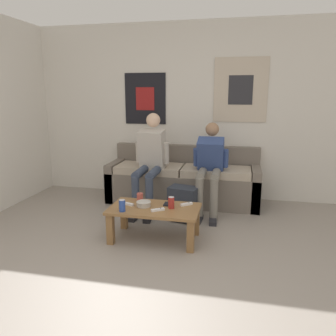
{
  "coord_description": "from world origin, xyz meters",
  "views": [
    {
      "loc": [
        0.81,
        -2.0,
        1.56
      ],
      "look_at": [
        0.01,
        1.68,
        0.69
      ],
      "focal_mm": 35.0,
      "sensor_mm": 36.0,
      "label": 1
    }
  ],
  "objects_px": {
    "drink_can_blue": "(122,206)",
    "ceramic_bowl": "(144,203)",
    "person_seated_adult": "(150,158)",
    "drink_can_red": "(171,203)",
    "coffee_table": "(155,214)",
    "game_controller_near_right": "(158,210)",
    "game_controller_near_left": "(186,204)",
    "person_seated_teen": "(210,164)",
    "game_controller_far_center": "(128,204)",
    "backpack": "(183,204)",
    "couch": "(183,182)",
    "pillar_candle": "(140,197)",
    "cell_phone": "(167,204)"
  },
  "relations": [
    {
      "from": "ceramic_bowl",
      "to": "game_controller_near_left",
      "type": "xyz_separation_m",
      "value": [
        0.45,
        0.13,
        -0.02
      ]
    },
    {
      "from": "backpack",
      "to": "couch",
      "type": "bearing_deg",
      "value": 99.63
    },
    {
      "from": "person_seated_teen",
      "to": "drink_can_red",
      "type": "relative_size",
      "value": 9.41
    },
    {
      "from": "person_seated_teen",
      "to": "pillar_candle",
      "type": "relative_size",
      "value": 12.17
    },
    {
      "from": "coffee_table",
      "to": "ceramic_bowl",
      "type": "distance_m",
      "value": 0.16
    },
    {
      "from": "ceramic_bowl",
      "to": "drink_can_red",
      "type": "relative_size",
      "value": 1.29
    },
    {
      "from": "couch",
      "to": "cell_phone",
      "type": "distance_m",
      "value": 1.21
    },
    {
      "from": "coffee_table",
      "to": "cell_phone",
      "type": "relative_size",
      "value": 6.89
    },
    {
      "from": "cell_phone",
      "to": "ceramic_bowl",
      "type": "bearing_deg",
      "value": -154.09
    },
    {
      "from": "drink_can_blue",
      "to": "game_controller_near_right",
      "type": "xyz_separation_m",
      "value": [
        0.36,
        0.09,
        -0.05
      ]
    },
    {
      "from": "drink_can_blue",
      "to": "pillar_candle",
      "type": "bearing_deg",
      "value": 78.63
    },
    {
      "from": "person_seated_adult",
      "to": "cell_phone",
      "type": "xyz_separation_m",
      "value": [
        0.42,
        -0.83,
        -0.33
      ]
    },
    {
      "from": "person_seated_teen",
      "to": "ceramic_bowl",
      "type": "bearing_deg",
      "value": -122.04
    },
    {
      "from": "game_controller_near_left",
      "to": "drink_can_blue",
      "type": "bearing_deg",
      "value": -152.37
    },
    {
      "from": "person_seated_adult",
      "to": "person_seated_teen",
      "type": "bearing_deg",
      "value": 2.76
    },
    {
      "from": "ceramic_bowl",
      "to": "coffee_table",
      "type": "bearing_deg",
      "value": -5.57
    },
    {
      "from": "couch",
      "to": "game_controller_far_center",
      "type": "height_order",
      "value": "couch"
    },
    {
      "from": "game_controller_near_right",
      "to": "coffee_table",
      "type": "bearing_deg",
      "value": 122.54
    },
    {
      "from": "person_seated_adult",
      "to": "game_controller_far_center",
      "type": "bearing_deg",
      "value": -89.98
    },
    {
      "from": "coffee_table",
      "to": "game_controller_far_center",
      "type": "distance_m",
      "value": 0.32
    },
    {
      "from": "person_seated_adult",
      "to": "drink_can_red",
      "type": "relative_size",
      "value": 10.37
    },
    {
      "from": "couch",
      "to": "person_seated_adult",
      "type": "height_order",
      "value": "person_seated_adult"
    },
    {
      "from": "drink_can_blue",
      "to": "game_controller_near_left",
      "type": "distance_m",
      "value": 0.7
    },
    {
      "from": "backpack",
      "to": "ceramic_bowl",
      "type": "distance_m",
      "value": 0.71
    },
    {
      "from": "game_controller_near_right",
      "to": "game_controller_far_center",
      "type": "distance_m",
      "value": 0.38
    },
    {
      "from": "pillar_candle",
      "to": "couch",
      "type": "bearing_deg",
      "value": 74.91
    },
    {
      "from": "person_seated_adult",
      "to": "pillar_candle",
      "type": "height_order",
      "value": "person_seated_adult"
    },
    {
      "from": "person_seated_teen",
      "to": "drink_can_blue",
      "type": "xyz_separation_m",
      "value": [
        -0.79,
        -1.17,
        -0.22
      ]
    },
    {
      "from": "couch",
      "to": "pillar_candle",
      "type": "bearing_deg",
      "value": -105.09
    },
    {
      "from": "backpack",
      "to": "cell_phone",
      "type": "relative_size",
      "value": 3.05
    },
    {
      "from": "couch",
      "to": "ceramic_bowl",
      "type": "bearing_deg",
      "value": -99.0
    },
    {
      "from": "drink_can_blue",
      "to": "ceramic_bowl",
      "type": "bearing_deg",
      "value": 48.06
    },
    {
      "from": "couch",
      "to": "backpack",
      "type": "height_order",
      "value": "couch"
    },
    {
      "from": "couch",
      "to": "person_seated_adult",
      "type": "xyz_separation_m",
      "value": [
        -0.39,
        -0.37,
        0.41
      ]
    },
    {
      "from": "person_seated_teen",
      "to": "drink_can_blue",
      "type": "distance_m",
      "value": 1.43
    },
    {
      "from": "coffee_table",
      "to": "person_seated_adult",
      "type": "bearing_deg",
      "value": 107.77
    },
    {
      "from": "game_controller_near_left",
      "to": "person_seated_adult",
      "type": "bearing_deg",
      "value": 127.69
    },
    {
      "from": "couch",
      "to": "pillar_candle",
      "type": "relative_size",
      "value": 22.45
    },
    {
      "from": "drink_can_blue",
      "to": "cell_phone",
      "type": "relative_size",
      "value": 0.89
    },
    {
      "from": "drink_can_blue",
      "to": "game_controller_far_center",
      "type": "xyz_separation_m",
      "value": [
        -0.01,
        0.2,
        -0.05
      ]
    },
    {
      "from": "couch",
      "to": "person_seated_adult",
      "type": "distance_m",
      "value": 0.68
    },
    {
      "from": "person_seated_teen",
      "to": "backpack",
      "type": "relative_size",
      "value": 2.75
    },
    {
      "from": "drink_can_red",
      "to": "cell_phone",
      "type": "bearing_deg",
      "value": 122.68
    },
    {
      "from": "person_seated_teen",
      "to": "ceramic_bowl",
      "type": "distance_m",
      "value": 1.19
    },
    {
      "from": "game_controller_near_right",
      "to": "person_seated_teen",
      "type": "bearing_deg",
      "value": 68.34
    },
    {
      "from": "pillar_candle",
      "to": "cell_phone",
      "type": "relative_size",
      "value": 0.69
    },
    {
      "from": "coffee_table",
      "to": "game_controller_near_right",
      "type": "xyz_separation_m",
      "value": [
        0.06,
        -0.09,
        0.08
      ]
    },
    {
      "from": "backpack",
      "to": "person_seated_teen",
      "type": "bearing_deg",
      "value": 53.72
    },
    {
      "from": "couch",
      "to": "drink_can_red",
      "type": "bearing_deg",
      "value": -85.92
    },
    {
      "from": "pillar_candle",
      "to": "ceramic_bowl",
      "type": "bearing_deg",
      "value": -62.19
    }
  ]
}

